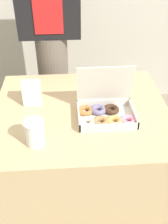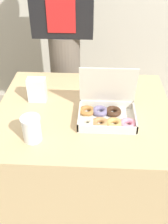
{
  "view_description": "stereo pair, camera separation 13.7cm",
  "coord_description": "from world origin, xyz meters",
  "px_view_note": "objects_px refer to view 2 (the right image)",
  "views": [
    {
      "loc": [
        -0.07,
        -1.22,
        1.64
      ],
      "look_at": [
        0.01,
        -0.12,
        0.83
      ],
      "focal_mm": 42.0,
      "sensor_mm": 36.0,
      "label": 1
    },
    {
      "loc": [
        0.06,
        -1.23,
        1.64
      ],
      "look_at": [
        0.01,
        -0.12,
        0.83
      ],
      "focal_mm": 42.0,
      "sensor_mm": 36.0,
      "label": 2
    }
  ],
  "objects_px": {
    "coffee_cup": "(32,129)",
    "person_customer": "(64,35)",
    "napkin_holder": "(37,90)",
    "donut_box": "(105,113)"
  },
  "relations": [
    {
      "from": "coffee_cup",
      "to": "napkin_holder",
      "type": "xyz_separation_m",
      "value": [
        -0.04,
        0.35,
        0.01
      ]
    },
    {
      "from": "napkin_holder",
      "to": "person_customer",
      "type": "height_order",
      "value": "person_customer"
    },
    {
      "from": "coffee_cup",
      "to": "napkin_holder",
      "type": "bearing_deg",
      "value": 96.96
    },
    {
      "from": "coffee_cup",
      "to": "napkin_holder",
      "type": "relative_size",
      "value": 0.9
    },
    {
      "from": "napkin_holder",
      "to": "person_customer",
      "type": "relative_size",
      "value": 0.08
    },
    {
      "from": "coffee_cup",
      "to": "person_customer",
      "type": "relative_size",
      "value": 0.07
    },
    {
      "from": "donut_box",
      "to": "coffee_cup",
      "type": "xyz_separation_m",
      "value": [
        -0.36,
        -0.18,
        0.03
      ]
    },
    {
      "from": "donut_box",
      "to": "coffee_cup",
      "type": "bearing_deg",
      "value": -153.13
    },
    {
      "from": "donut_box",
      "to": "napkin_holder",
      "type": "xyz_separation_m",
      "value": [
        -0.4,
        0.17,
        0.03
      ]
    },
    {
      "from": "coffee_cup",
      "to": "person_customer",
      "type": "xyz_separation_m",
      "value": [
        0.06,
        0.93,
        0.13
      ]
    }
  ]
}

